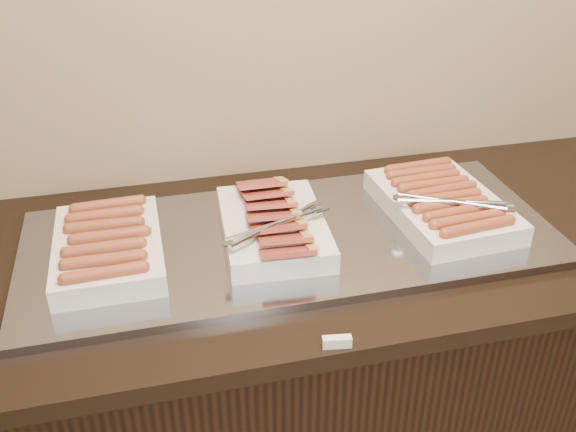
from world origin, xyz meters
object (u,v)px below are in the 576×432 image
object	(u,v)px
dish_center	(274,225)
dish_right	(442,203)
counter	(285,385)
dish_left	(108,247)
warming_tray	(292,238)

from	to	relation	value
dish_center	dish_right	bearing A→B (deg)	3.79
counter	dish_left	world-z (taller)	dish_left
dish_left	dish_center	distance (m)	0.36
counter	dish_right	bearing A→B (deg)	-0.55
dish_center	dish_right	size ratio (longest dim) A/B	0.94
dish_left	dish_right	bearing A→B (deg)	-0.36
dish_left	warming_tray	bearing A→B (deg)	-0.09
warming_tray	dish_center	xyz separation A→B (m)	(-0.04, -0.00, 0.04)
counter	warming_tray	size ratio (longest dim) A/B	1.72
dish_left	dish_center	size ratio (longest dim) A/B	0.93
counter	dish_right	world-z (taller)	dish_right
dish_left	dish_right	xyz separation A→B (m)	(0.77, -0.00, 0.00)
warming_tray	dish_left	size ratio (longest dim) A/B	3.60
counter	dish_right	size ratio (longest dim) A/B	5.41
dish_center	dish_right	xyz separation A→B (m)	(0.41, 0.00, 0.00)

